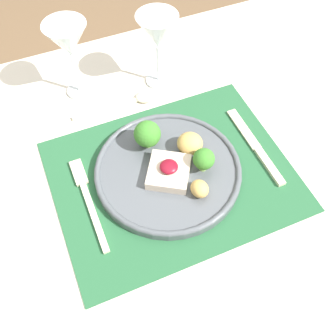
# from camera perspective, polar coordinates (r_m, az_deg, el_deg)

# --- Properties ---
(ground_plane) EXTENTS (8.00, 8.00, 0.00)m
(ground_plane) POSITION_cam_1_polar(r_m,az_deg,el_deg) (1.46, 0.37, -17.38)
(ground_plane) COLOR brown
(dining_table) EXTENTS (1.49, 0.94, 0.74)m
(dining_table) POSITION_cam_1_polar(r_m,az_deg,el_deg) (0.86, 0.60, -4.38)
(dining_table) COLOR beige
(dining_table) RESTS_ON ground_plane
(placemat) EXTENTS (0.47, 0.37, 0.00)m
(placemat) POSITION_cam_1_polar(r_m,az_deg,el_deg) (0.78, 0.66, -1.12)
(placemat) COLOR #235633
(placemat) RESTS_ON dining_table
(dinner_plate) EXTENTS (0.29, 0.29, 0.08)m
(dinner_plate) POSITION_cam_1_polar(r_m,az_deg,el_deg) (0.77, 0.15, 0.09)
(dinner_plate) COLOR #4C5156
(dinner_plate) RESTS_ON placemat
(fork) EXTENTS (0.02, 0.21, 0.01)m
(fork) POSITION_cam_1_polar(r_m,az_deg,el_deg) (0.77, -11.65, -4.05)
(fork) COLOR beige
(fork) RESTS_ON placemat
(knife) EXTENTS (0.02, 0.21, 0.01)m
(knife) POSITION_cam_1_polar(r_m,az_deg,el_deg) (0.84, 12.99, 2.50)
(knife) COLOR beige
(knife) RESTS_ON placemat
(spoon) EXTENTS (0.20, 0.04, 0.01)m
(spoon) POSITION_cam_1_polar(r_m,az_deg,el_deg) (0.91, -5.07, 9.76)
(spoon) COLOR beige
(spoon) RESTS_ON dining_table
(wine_glass_near) EXTENTS (0.09, 0.09, 0.18)m
(wine_glass_near) POSITION_cam_1_polar(r_m,az_deg,el_deg) (0.88, -1.54, 18.87)
(wine_glass_near) COLOR white
(wine_glass_near) RESTS_ON dining_table
(wine_glass_far) EXTENTS (0.09, 0.09, 0.18)m
(wine_glass_far) POSITION_cam_1_polar(r_m,az_deg,el_deg) (0.87, -14.29, 17.20)
(wine_glass_far) COLOR white
(wine_glass_far) RESTS_ON dining_table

